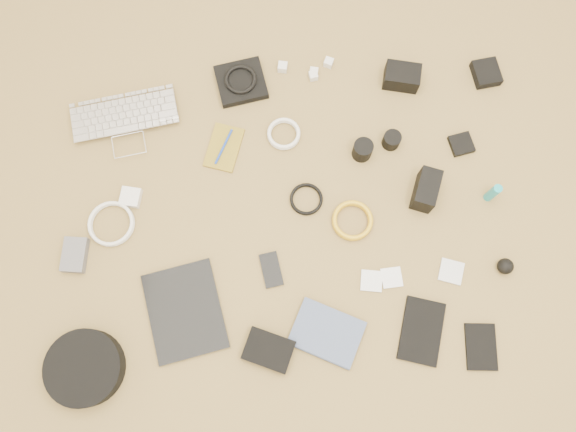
{
  "coord_description": "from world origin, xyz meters",
  "views": [
    {
      "loc": [
        -0.0,
        -0.45,
        1.72
      ],
      "look_at": [
        0.01,
        -0.01,
        0.02
      ],
      "focal_mm": 35.0,
      "sensor_mm": 36.0,
      "label": 1
    }
  ],
  "objects_px": {
    "laptop": "(127,128)",
    "tablet": "(185,311)",
    "phone": "(271,270)",
    "paperback": "(317,357)",
    "headphone_case": "(85,368)",
    "dslr_camera": "(402,77)"
  },
  "relations": [
    {
      "from": "headphone_case",
      "to": "paperback",
      "type": "relative_size",
      "value": 1.11
    },
    {
      "from": "tablet",
      "to": "phone",
      "type": "bearing_deg",
      "value": 10.89
    },
    {
      "from": "laptop",
      "to": "dslr_camera",
      "type": "xyz_separation_m",
      "value": [
        0.91,
        0.15,
        0.02
      ]
    },
    {
      "from": "phone",
      "to": "headphone_case",
      "type": "distance_m",
      "value": 0.61
    },
    {
      "from": "laptop",
      "to": "phone",
      "type": "xyz_separation_m",
      "value": [
        0.46,
        -0.48,
        -0.01
      ]
    },
    {
      "from": "phone",
      "to": "paperback",
      "type": "bearing_deg",
      "value": -75.19
    },
    {
      "from": "dslr_camera",
      "to": "tablet",
      "type": "height_order",
      "value": "dslr_camera"
    },
    {
      "from": "phone",
      "to": "headphone_case",
      "type": "relative_size",
      "value": 0.48
    },
    {
      "from": "tablet",
      "to": "paperback",
      "type": "relative_size",
      "value": 1.39
    },
    {
      "from": "tablet",
      "to": "phone",
      "type": "relative_size",
      "value": 2.58
    },
    {
      "from": "dslr_camera",
      "to": "headphone_case",
      "type": "relative_size",
      "value": 0.52
    },
    {
      "from": "phone",
      "to": "headphone_case",
      "type": "height_order",
      "value": "headphone_case"
    },
    {
      "from": "paperback",
      "to": "laptop",
      "type": "bearing_deg",
      "value": 62.76
    },
    {
      "from": "tablet",
      "to": "phone",
      "type": "distance_m",
      "value": 0.29
    },
    {
      "from": "laptop",
      "to": "headphone_case",
      "type": "relative_size",
      "value": 1.56
    },
    {
      "from": "dslr_camera",
      "to": "paperback",
      "type": "distance_m",
      "value": 0.95
    },
    {
      "from": "tablet",
      "to": "headphone_case",
      "type": "height_order",
      "value": "headphone_case"
    },
    {
      "from": "dslr_camera",
      "to": "paperback",
      "type": "relative_size",
      "value": 0.58
    },
    {
      "from": "laptop",
      "to": "paperback",
      "type": "distance_m",
      "value": 0.95
    },
    {
      "from": "laptop",
      "to": "tablet",
      "type": "distance_m",
      "value": 0.63
    },
    {
      "from": "paperback",
      "to": "phone",
      "type": "bearing_deg",
      "value": 50.5
    },
    {
      "from": "laptop",
      "to": "phone",
      "type": "distance_m",
      "value": 0.67
    }
  ]
}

